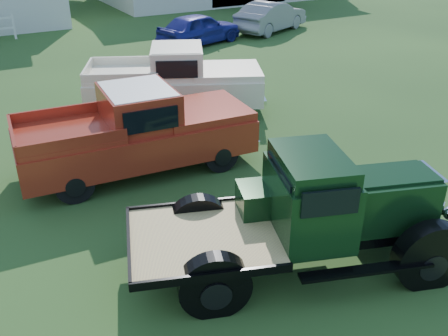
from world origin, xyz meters
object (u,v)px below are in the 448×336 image
white_pickup (174,81)px  red_pickup (136,130)px  misc_car_blue (199,29)px  misc_car_grey (271,16)px  vintage_flatbed (302,214)px

white_pickup → red_pickup: bearing=-102.5°
misc_car_blue → misc_car_grey: size_ratio=0.92×
red_pickup → white_pickup: (2.38, 3.14, -0.03)m
white_pickup → misc_car_blue: bearing=83.2°
vintage_flatbed → white_pickup: vintage_flatbed is taller
vintage_flatbed → white_pickup: 8.09m
red_pickup → misc_car_grey: 16.24m
red_pickup → misc_car_blue: 12.84m
red_pickup → misc_car_blue: red_pickup is taller
vintage_flatbed → misc_car_blue: (5.89, 15.60, -0.36)m
red_pickup → misc_car_blue: (7.01, 10.75, -0.31)m
vintage_flatbed → misc_car_blue: bearing=87.6°
misc_car_blue → vintage_flatbed: bearing=143.4°
vintage_flatbed → white_pickup: size_ratio=1.00×
red_pickup → misc_car_grey: size_ratio=1.23×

